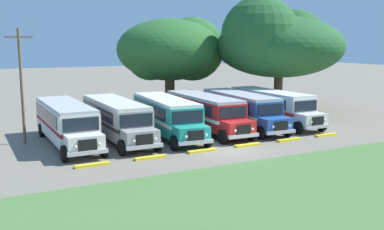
# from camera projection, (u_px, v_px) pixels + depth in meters

# --- Properties ---
(ground_plane) EXTENTS (220.00, 220.00, 0.00)m
(ground_plane) POSITION_uv_depth(u_px,v_px,m) (229.00, 150.00, 28.87)
(ground_plane) COLOR slate
(foreground_grass_strip) EXTENTS (80.00, 11.96, 0.01)m
(foreground_grass_strip) POSITION_uv_depth(u_px,v_px,m) (329.00, 189.00, 21.11)
(foreground_grass_strip) COLOR #4C7538
(foreground_grass_strip) RESTS_ON ground_plane
(parked_bus_slot_0) EXTENTS (2.69, 10.84, 2.82)m
(parked_bus_slot_0) POSITION_uv_depth(u_px,v_px,m) (66.00, 121.00, 30.60)
(parked_bus_slot_0) COLOR silver
(parked_bus_slot_0) RESTS_ON ground_plane
(parked_bus_slot_1) EXTENTS (2.81, 10.86, 2.82)m
(parked_bus_slot_1) POSITION_uv_depth(u_px,v_px,m) (116.00, 118.00, 32.10)
(parked_bus_slot_1) COLOR #9E9993
(parked_bus_slot_1) RESTS_ON ground_plane
(parked_bus_slot_2) EXTENTS (3.55, 10.97, 2.82)m
(parked_bus_slot_2) POSITION_uv_depth(u_px,v_px,m) (167.00, 115.00, 33.49)
(parked_bus_slot_2) COLOR teal
(parked_bus_slot_2) RESTS_ON ground_plane
(parked_bus_slot_3) EXTENTS (2.96, 10.88, 2.82)m
(parked_bus_slot_3) POSITION_uv_depth(u_px,v_px,m) (205.00, 111.00, 35.31)
(parked_bus_slot_3) COLOR red
(parked_bus_slot_3) RESTS_ON ground_plane
(parked_bus_slot_4) EXTENTS (3.37, 10.94, 2.82)m
(parked_bus_slot_4) POSITION_uv_depth(u_px,v_px,m) (241.00, 108.00, 36.76)
(parked_bus_slot_4) COLOR #23519E
(parked_bus_slot_4) RESTS_ON ground_plane
(parked_bus_slot_5) EXTENTS (2.81, 10.85, 2.82)m
(parked_bus_slot_5) POSITION_uv_depth(u_px,v_px,m) (272.00, 105.00, 38.64)
(parked_bus_slot_5) COLOR silver
(parked_bus_slot_5) RESTS_ON ground_plane
(curb_wheelstop_0) EXTENTS (2.00, 0.36, 0.15)m
(curb_wheelstop_0) POSITION_uv_depth(u_px,v_px,m) (92.00, 165.00, 25.11)
(curb_wheelstop_0) COLOR yellow
(curb_wheelstop_0) RESTS_ON ground_plane
(curb_wheelstop_1) EXTENTS (2.00, 0.36, 0.15)m
(curb_wheelstop_1) POSITION_uv_depth(u_px,v_px,m) (151.00, 157.00, 26.76)
(curb_wheelstop_1) COLOR yellow
(curb_wheelstop_1) RESTS_ON ground_plane
(curb_wheelstop_2) EXTENTS (2.00, 0.36, 0.15)m
(curb_wheelstop_2) POSITION_uv_depth(u_px,v_px,m) (202.00, 151.00, 28.40)
(curb_wheelstop_2) COLOR yellow
(curb_wheelstop_2) RESTS_ON ground_plane
(curb_wheelstop_3) EXTENTS (2.00, 0.36, 0.15)m
(curb_wheelstop_3) POSITION_uv_depth(u_px,v_px,m) (248.00, 145.00, 30.05)
(curb_wheelstop_3) COLOR yellow
(curb_wheelstop_3) RESTS_ON ground_plane
(curb_wheelstop_4) EXTENTS (2.00, 0.36, 0.15)m
(curb_wheelstop_4) POSITION_uv_depth(u_px,v_px,m) (289.00, 140.00, 31.69)
(curb_wheelstop_4) COLOR yellow
(curb_wheelstop_4) RESTS_ON ground_plane
(curb_wheelstop_5) EXTENTS (2.00, 0.36, 0.15)m
(curb_wheelstop_5) POSITION_uv_depth(u_px,v_px,m) (326.00, 135.00, 33.34)
(curb_wheelstop_5) COLOR yellow
(curb_wheelstop_5) RESTS_ON ground_plane
(broad_shade_tree) EXTENTS (12.58, 11.86, 9.85)m
(broad_shade_tree) POSITION_uv_depth(u_px,v_px,m) (172.00, 50.00, 47.09)
(broad_shade_tree) COLOR brown
(broad_shade_tree) RESTS_ON ground_plane
(secondary_tree) EXTENTS (13.73, 14.20, 11.53)m
(secondary_tree) POSITION_uv_depth(u_px,v_px,m) (275.00, 43.00, 46.02)
(secondary_tree) COLOR brown
(secondary_tree) RESTS_ON ground_plane
(utility_pole) EXTENTS (1.80, 0.20, 7.95)m
(utility_pole) POSITION_uv_depth(u_px,v_px,m) (21.00, 83.00, 30.14)
(utility_pole) COLOR brown
(utility_pole) RESTS_ON ground_plane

